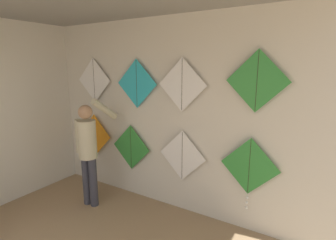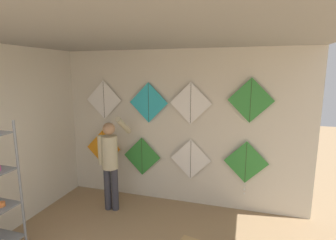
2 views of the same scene
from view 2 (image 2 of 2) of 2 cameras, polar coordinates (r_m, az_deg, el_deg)
back_panel at (r=4.80m, az=0.42°, el=-1.68°), size 4.87×0.06×2.80m
ceiling_slab at (r=3.09m, az=-9.16°, el=18.01°), size 4.87×4.23×0.04m
shopkeeper at (r=4.66m, az=-12.44°, el=-8.12°), size 0.42×0.60×1.67m
kite_0 at (r=5.36m, az=-13.86°, el=-5.96°), size 0.73×0.01×0.73m
kite_1 at (r=5.04m, az=-5.70°, el=-7.89°), size 0.73×0.01×0.73m
kite_2 at (r=4.76m, az=4.96°, el=-8.50°), size 0.73×0.01×0.73m
kite_3 at (r=4.67m, az=16.57°, el=-9.16°), size 0.73×0.04×0.94m
kite_4 at (r=5.15m, az=-13.78°, el=4.27°), size 0.73×0.01×0.73m
kite_5 at (r=4.76m, az=-4.27°, el=3.78°), size 0.73×0.01×0.73m
kite_6 at (r=4.54m, az=4.97°, el=3.63°), size 0.73×0.01×0.73m
kite_7 at (r=4.44m, az=17.55°, el=4.09°), size 0.73×0.01×0.73m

